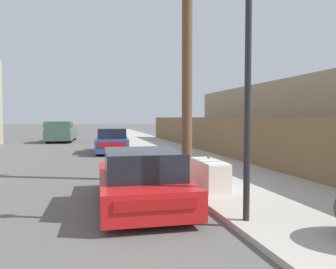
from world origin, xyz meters
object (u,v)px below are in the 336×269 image
at_px(discarded_fridge, 209,174).
at_px(parked_sports_car_red, 141,180).
at_px(car_parked_mid, 112,141).
at_px(pickup_truck, 61,131).
at_px(utility_pole, 187,57).
at_px(street_lamp, 248,77).

bearing_deg(discarded_fridge, parked_sports_car_red, -155.99).
relative_size(car_parked_mid, pickup_truck, 0.81).
relative_size(utility_pole, street_lamp, 1.63).
bearing_deg(discarded_fridge, car_parked_mid, 100.76).
distance_m(parked_sports_car_red, utility_pole, 4.58).
bearing_deg(pickup_truck, utility_pole, 108.80).
xyz_separation_m(discarded_fridge, parked_sports_car_red, (-2.01, -0.84, 0.09)).
bearing_deg(street_lamp, utility_pole, 87.53).
height_order(car_parked_mid, utility_pole, utility_pole).
relative_size(discarded_fridge, pickup_truck, 0.30).
height_order(discarded_fridge, parked_sports_car_red, parked_sports_car_red).
bearing_deg(utility_pole, street_lamp, -92.47).
bearing_deg(utility_pole, discarded_fridge, -85.42).
xyz_separation_m(discarded_fridge, street_lamp, (-0.32, -2.81, 2.28)).
height_order(discarded_fridge, car_parked_mid, car_parked_mid).
height_order(parked_sports_car_red, street_lamp, street_lamp).
height_order(parked_sports_car_red, car_parked_mid, car_parked_mid).
relative_size(car_parked_mid, street_lamp, 1.01).
xyz_separation_m(parked_sports_car_red, car_parked_mid, (0.18, 11.88, 0.08)).
relative_size(discarded_fridge, utility_pole, 0.23).
bearing_deg(parked_sports_car_red, pickup_truck, 100.70).
relative_size(discarded_fridge, street_lamp, 0.37).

